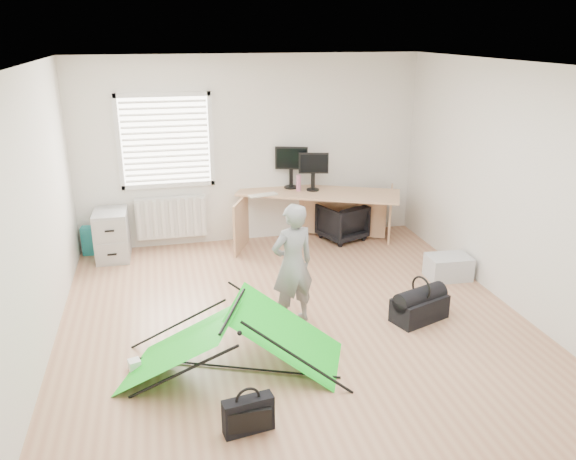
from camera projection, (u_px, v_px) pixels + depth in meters
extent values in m
plane|color=tan|center=(296.00, 325.00, 6.06)|extent=(5.50, 5.50, 0.00)
cube|color=silver|center=(251.00, 151.00, 8.13)|extent=(5.00, 0.02, 2.70)
cube|color=silver|center=(166.00, 141.00, 7.76)|extent=(1.20, 0.06, 1.20)
cube|color=silver|center=(171.00, 217.00, 8.10)|extent=(1.00, 0.12, 0.60)
cube|color=tan|center=(318.00, 217.00, 8.26)|extent=(2.42, 1.63, 0.79)
cube|color=#A9AAAE|center=(112.00, 235.00, 7.72)|extent=(0.45, 0.60, 0.69)
cube|color=black|center=(291.00, 173.00, 8.25)|extent=(0.48, 0.24, 0.45)
cube|color=black|center=(313.00, 177.00, 8.13)|extent=(0.44, 0.19, 0.41)
cube|color=beige|center=(263.00, 195.00, 7.93)|extent=(0.43, 0.23, 0.02)
cylinder|color=#BA6886|center=(299.00, 183.00, 8.13)|extent=(0.09, 0.09, 0.24)
imported|color=black|center=(342.00, 222.00, 8.44)|extent=(0.78, 0.79, 0.56)
imported|color=gray|center=(293.00, 264.00, 5.92)|extent=(0.56, 0.44, 1.34)
cube|color=#B4B8BD|center=(448.00, 267.00, 7.16)|extent=(0.55, 0.40, 0.30)
cube|color=teal|center=(95.00, 240.00, 7.91)|extent=(0.36, 0.19, 0.41)
cube|color=black|center=(248.00, 415.00, 4.41)|extent=(0.42, 0.18, 0.30)
cube|color=silver|center=(135.00, 365.00, 5.24)|extent=(0.13, 0.13, 0.11)
cube|color=black|center=(419.00, 308.00, 6.13)|extent=(0.68, 0.50, 0.27)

